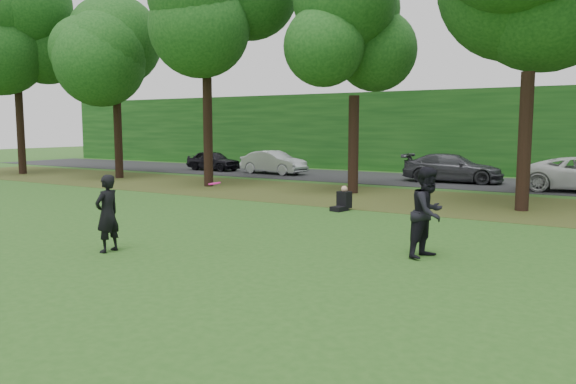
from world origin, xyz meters
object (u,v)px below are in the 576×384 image
at_px(player_left, 107,213).
at_px(frisbee, 214,183).
at_px(player_right, 428,212).
at_px(seated_person, 343,201).

xyz_separation_m(player_left, frisbee, (2.17, 1.15, 0.70)).
bearing_deg(frisbee, player_right, 26.99).
relative_size(player_left, seated_person, 2.12).
bearing_deg(player_right, player_left, 130.91).
bearing_deg(frisbee, player_left, -152.02).
xyz_separation_m(player_right, frisbee, (-4.17, -2.12, 0.59)).
relative_size(player_right, seated_person, 2.37).
height_order(frisbee, seated_person, frisbee).
height_order(player_right, frisbee, player_right).
distance_m(player_right, frisbee, 4.71).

